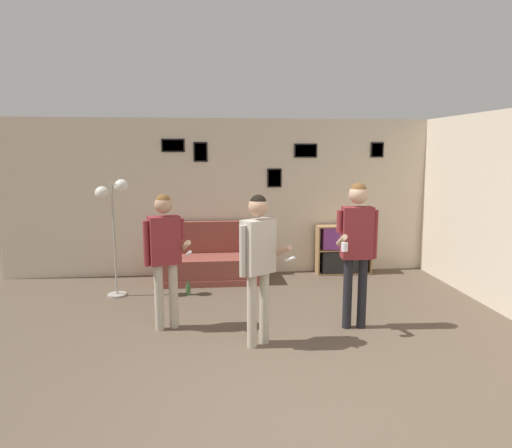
{
  "coord_description": "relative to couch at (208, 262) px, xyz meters",
  "views": [
    {
      "loc": [
        -0.78,
        -3.32,
        2.17
      ],
      "look_at": [
        -0.2,
        2.28,
        1.25
      ],
      "focal_mm": 32.0,
      "sensor_mm": 36.0,
      "label": 1
    }
  ],
  "objects": [
    {
      "name": "person_watcher_holding_cup",
      "position": [
        1.79,
        -2.3,
        0.81
      ],
      "size": [
        0.52,
        0.43,
        1.79
      ],
      "color": "black",
      "rests_on": "ground_plane"
    },
    {
      "name": "floor_lamp",
      "position": [
        -1.37,
        -0.72,
        1.06
      ],
      "size": [
        0.48,
        0.28,
        1.75
      ],
      "color": "#ADA89E",
      "rests_on": "ground_plane"
    },
    {
      "name": "couch",
      "position": [
        0.0,
        0.0,
        0.0
      ],
      "size": [
        1.72,
        0.8,
        0.96
      ],
      "color": "brown",
      "rests_on": "ground_plane"
    },
    {
      "name": "bookshelf",
      "position": [
        2.38,
        0.19,
        0.12
      ],
      "size": [
        0.97,
        0.3,
        0.86
      ],
      "color": "#A87F51",
      "rests_on": "ground_plane"
    },
    {
      "name": "person_player_foreground_center",
      "position": [
        0.56,
        -2.68,
        0.74
      ],
      "size": [
        0.6,
        0.37,
        1.7
      ],
      "color": "#B7AD99",
      "rests_on": "ground_plane"
    },
    {
      "name": "wall_back",
      "position": [
        0.81,
        0.41,
        1.05
      ],
      "size": [
        8.56,
        0.08,
        2.7
      ],
      "color": "beige",
      "rests_on": "ground_plane"
    },
    {
      "name": "person_player_foreground_left",
      "position": [
        -0.51,
        -2.09,
        0.71
      ],
      "size": [
        0.57,
        0.41,
        1.66
      ],
      "color": "#B7AD99",
      "rests_on": "ground_plane"
    },
    {
      "name": "ground_plane",
      "position": [
        0.81,
        -4.19,
        -0.31
      ],
      "size": [
        20.0,
        20.0,
        0.0
      ],
      "primitive_type": "plane",
      "color": "brown"
    },
    {
      "name": "bottle_on_floor",
      "position": [
        -0.31,
        -0.78,
        -0.22
      ],
      "size": [
        0.07,
        0.07,
        0.22
      ],
      "color": "#3D6638",
      "rests_on": "ground_plane"
    },
    {
      "name": "wall_right",
      "position": [
        3.92,
        -1.9,
        1.04
      ],
      "size": [
        0.06,
        6.97,
        2.7
      ],
      "color": "beige",
      "rests_on": "ground_plane"
    }
  ]
}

